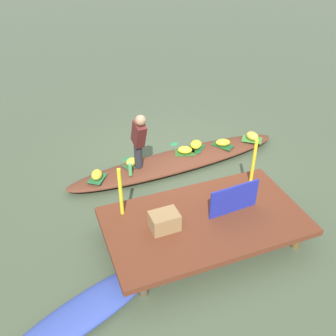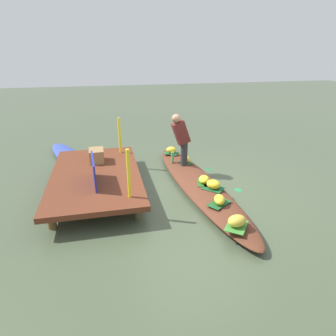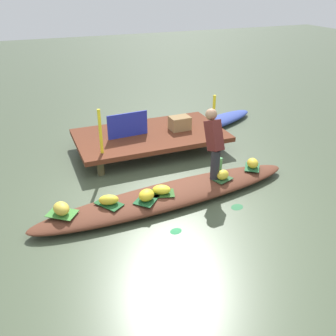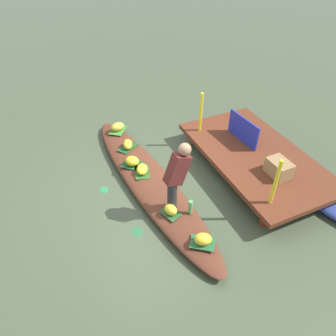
{
  "view_description": "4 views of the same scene",
  "coord_description": "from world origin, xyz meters",
  "px_view_note": "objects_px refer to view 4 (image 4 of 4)",
  "views": [
    {
      "loc": [
        2.57,
        6.16,
        4.53
      ],
      "look_at": [
        0.47,
        0.64,
        0.45
      ],
      "focal_mm": 40.74,
      "sensor_mm": 36.0,
      "label": 1
    },
    {
      "loc": [
        -5.28,
        1.82,
        2.77
      ],
      "look_at": [
        0.46,
        0.55,
        0.35
      ],
      "focal_mm": 30.69,
      "sensor_mm": 36.0,
      "label": 2
    },
    {
      "loc": [
        -2.06,
        -4.99,
        3.44
      ],
      "look_at": [
        0.07,
        0.28,
        0.49
      ],
      "focal_mm": 39.72,
      "sensor_mm": 36.0,
      "label": 3
    },
    {
      "loc": [
        4.25,
        -1.53,
        4.16
      ],
      "look_at": [
        0.14,
        0.33,
        0.44
      ],
      "focal_mm": 34.05,
      "sensor_mm": 36.0,
      "label": 4
    }
  ],
  "objects_px": {
    "banana_bunch_1": "(128,144)",
    "water_bottle": "(190,207)",
    "banana_bunch_0": "(132,161)",
    "banana_bunch_2": "(203,239)",
    "produce_crate": "(279,168)",
    "market_banner": "(243,130)",
    "vendor_person": "(177,174)",
    "vendor_boat": "(149,181)",
    "banana_bunch_5": "(171,210)",
    "banana_bunch_3": "(142,169)",
    "banana_bunch_4": "(117,127)"
  },
  "relations": [
    {
      "from": "vendor_boat",
      "to": "banana_bunch_5",
      "type": "distance_m",
      "value": 1.02
    },
    {
      "from": "banana_bunch_5",
      "to": "produce_crate",
      "type": "bearing_deg",
      "value": 87.8
    },
    {
      "from": "banana_bunch_2",
      "to": "produce_crate",
      "type": "distance_m",
      "value": 2.03
    },
    {
      "from": "banana_bunch_3",
      "to": "banana_bunch_4",
      "type": "bearing_deg",
      "value": 179.24
    },
    {
      "from": "banana_bunch_5",
      "to": "banana_bunch_4",
      "type": "bearing_deg",
      "value": -179.34
    },
    {
      "from": "banana_bunch_2",
      "to": "vendor_person",
      "type": "bearing_deg",
      "value": -178.37
    },
    {
      "from": "banana_bunch_1",
      "to": "banana_bunch_4",
      "type": "bearing_deg",
      "value": 179.59
    },
    {
      "from": "banana_bunch_0",
      "to": "banana_bunch_3",
      "type": "relative_size",
      "value": 0.94
    },
    {
      "from": "banana_bunch_0",
      "to": "market_banner",
      "type": "relative_size",
      "value": 0.32
    },
    {
      "from": "banana_bunch_1",
      "to": "vendor_person",
      "type": "distance_m",
      "value": 2.05
    },
    {
      "from": "water_bottle",
      "to": "vendor_person",
      "type": "bearing_deg",
      "value": -149.89
    },
    {
      "from": "vendor_boat",
      "to": "produce_crate",
      "type": "distance_m",
      "value": 2.39
    },
    {
      "from": "banana_bunch_0",
      "to": "banana_bunch_3",
      "type": "bearing_deg",
      "value": 17.51
    },
    {
      "from": "banana_bunch_0",
      "to": "banana_bunch_2",
      "type": "xyz_separation_m",
      "value": [
        2.22,
        0.34,
        0.0
      ]
    },
    {
      "from": "market_banner",
      "to": "vendor_person",
      "type": "bearing_deg",
      "value": -67.6
    },
    {
      "from": "banana_bunch_0",
      "to": "banana_bunch_1",
      "type": "height_order",
      "value": "banana_bunch_0"
    },
    {
      "from": "banana_bunch_0",
      "to": "banana_bunch_5",
      "type": "xyz_separation_m",
      "value": [
        1.48,
        0.15,
        -0.0
      ]
    },
    {
      "from": "vendor_boat",
      "to": "banana_bunch_4",
      "type": "distance_m",
      "value": 1.81
    },
    {
      "from": "banana_bunch_3",
      "to": "water_bottle",
      "type": "bearing_deg",
      "value": 15.47
    },
    {
      "from": "banana_bunch_0",
      "to": "water_bottle",
      "type": "relative_size",
      "value": 1.09
    },
    {
      "from": "market_banner",
      "to": "water_bottle",
      "type": "bearing_deg",
      "value": -60.24
    },
    {
      "from": "banana_bunch_4",
      "to": "produce_crate",
      "type": "xyz_separation_m",
      "value": [
        2.88,
        2.13,
        0.23
      ]
    },
    {
      "from": "vendor_boat",
      "to": "banana_bunch_0",
      "type": "xyz_separation_m",
      "value": [
        -0.48,
        -0.16,
        0.2
      ]
    },
    {
      "from": "banana_bunch_5",
      "to": "banana_bunch_3",
      "type": "bearing_deg",
      "value": -177.4
    },
    {
      "from": "banana_bunch_5",
      "to": "vendor_person",
      "type": "distance_m",
      "value": 0.64
    },
    {
      "from": "banana_bunch_3",
      "to": "produce_crate",
      "type": "distance_m",
      "value": 2.5
    },
    {
      "from": "vendor_boat",
      "to": "banana_bunch_5",
      "type": "xyz_separation_m",
      "value": [
        1.0,
        -0.01,
        0.2
      ]
    },
    {
      "from": "water_bottle",
      "to": "market_banner",
      "type": "bearing_deg",
      "value": 123.77
    },
    {
      "from": "banana_bunch_2",
      "to": "vendor_person",
      "type": "xyz_separation_m",
      "value": [
        -0.87,
        -0.02,
        0.61
      ]
    },
    {
      "from": "banana_bunch_2",
      "to": "banana_bunch_4",
      "type": "relative_size",
      "value": 0.88
    },
    {
      "from": "banana_bunch_1",
      "to": "produce_crate",
      "type": "bearing_deg",
      "value": 44.76
    },
    {
      "from": "banana_bunch_1",
      "to": "market_banner",
      "type": "xyz_separation_m",
      "value": [
        0.97,
        2.16,
        0.35
      ]
    },
    {
      "from": "vendor_boat",
      "to": "banana_bunch_3",
      "type": "bearing_deg",
      "value": -165.8
    },
    {
      "from": "banana_bunch_3",
      "to": "water_bottle",
      "type": "relative_size",
      "value": 1.16
    },
    {
      "from": "market_banner",
      "to": "banana_bunch_1",
      "type": "bearing_deg",
      "value": -118.13
    },
    {
      "from": "vendor_boat",
      "to": "banana_bunch_2",
      "type": "xyz_separation_m",
      "value": [
        1.74,
        0.18,
        0.2
      ]
    },
    {
      "from": "banana_bunch_3",
      "to": "banana_bunch_5",
      "type": "height_order",
      "value": "banana_bunch_5"
    },
    {
      "from": "banana_bunch_1",
      "to": "water_bottle",
      "type": "xyz_separation_m",
      "value": [
        2.18,
        0.34,
        0.05
      ]
    },
    {
      "from": "banana_bunch_1",
      "to": "produce_crate",
      "type": "distance_m",
      "value": 3.04
    },
    {
      "from": "banana_bunch_4",
      "to": "banana_bunch_5",
      "type": "distance_m",
      "value": 2.8
    },
    {
      "from": "vendor_boat",
      "to": "banana_bunch_5",
      "type": "height_order",
      "value": "banana_bunch_5"
    },
    {
      "from": "banana_bunch_1",
      "to": "banana_bunch_2",
      "type": "bearing_deg",
      "value": 4.6
    },
    {
      "from": "vendor_boat",
      "to": "banana_bunch_0",
      "type": "relative_size",
      "value": 16.9
    },
    {
      "from": "banana_bunch_4",
      "to": "banana_bunch_5",
      "type": "height_order",
      "value": "banana_bunch_4"
    },
    {
      "from": "banana_bunch_3",
      "to": "water_bottle",
      "type": "distance_m",
      "value": 1.35
    },
    {
      "from": "banana_bunch_5",
      "to": "water_bottle",
      "type": "relative_size",
      "value": 0.91
    },
    {
      "from": "banana_bunch_5",
      "to": "produce_crate",
      "type": "relative_size",
      "value": 0.53
    },
    {
      "from": "banana_bunch_1",
      "to": "vendor_person",
      "type": "bearing_deg",
      "value": 5.93
    },
    {
      "from": "water_bottle",
      "to": "produce_crate",
      "type": "bearing_deg",
      "value": 91.09
    },
    {
      "from": "banana_bunch_1",
      "to": "banana_bunch_3",
      "type": "relative_size",
      "value": 1.05
    }
  ]
}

